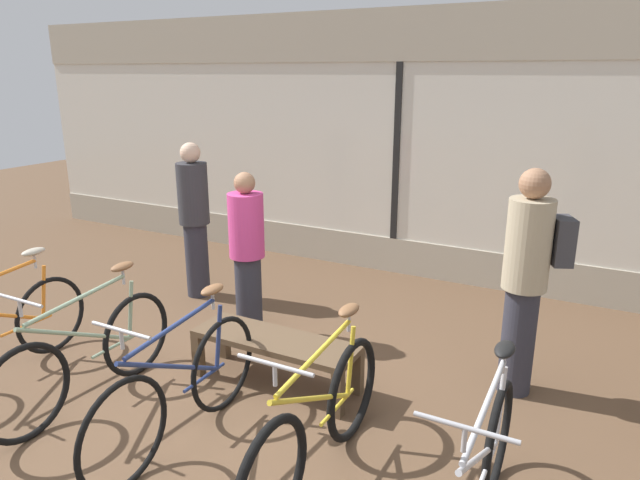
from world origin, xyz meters
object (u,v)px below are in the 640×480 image
(bicycle_right, at_px, (318,424))
(display_bench, at_px, (275,346))
(customer_by_window, at_px, (247,251))
(bicycle_left, at_px, (88,355))
(bicycle_center, at_px, (180,389))
(customer_near_rack, at_px, (194,217))
(customer_mid_floor, at_px, (527,276))

(bicycle_right, height_order, display_bench, bicycle_right)
(bicycle_right, bearing_deg, customer_by_window, 135.63)
(bicycle_left, relative_size, customer_by_window, 1.10)
(bicycle_center, relative_size, bicycle_right, 0.97)
(bicycle_center, relative_size, customer_near_rack, 0.98)
(bicycle_left, bearing_deg, customer_mid_floor, 30.62)
(bicycle_center, height_order, bicycle_right, bicycle_center)
(customer_mid_floor, bearing_deg, bicycle_right, -118.95)
(bicycle_right, relative_size, customer_near_rack, 1.01)
(bicycle_center, distance_m, customer_by_window, 1.84)
(customer_near_rack, bearing_deg, bicycle_center, -52.74)
(customer_near_rack, xyz_separation_m, customer_mid_floor, (3.61, -0.43, 0.06))
(customer_mid_floor, bearing_deg, bicycle_left, -149.38)
(bicycle_left, distance_m, customer_near_rack, 2.32)
(bicycle_center, xyz_separation_m, bicycle_right, (1.02, 0.10, -0.01))
(bicycle_center, bearing_deg, bicycle_right, 5.64)
(customer_near_rack, bearing_deg, customer_mid_floor, -6.74)
(customer_mid_floor, bearing_deg, customer_near_rack, 173.26)
(bicycle_left, relative_size, customer_near_rack, 1.00)
(bicycle_right, bearing_deg, customer_near_rack, 142.02)
(bicycle_left, relative_size, bicycle_right, 0.99)
(customer_by_window, relative_size, customer_mid_floor, 0.88)
(bicycle_left, distance_m, bicycle_center, 0.97)
(bicycle_left, height_order, customer_mid_floor, customer_mid_floor)
(bicycle_left, xyz_separation_m, customer_near_rack, (-0.71, 2.15, 0.53))
(bicycle_left, bearing_deg, customer_by_window, 77.52)
(customer_near_rack, distance_m, customer_by_window, 1.19)
(bicycle_left, distance_m, customer_mid_floor, 3.43)
(bicycle_center, height_order, customer_near_rack, customer_near_rack)
(bicycle_left, xyz_separation_m, customer_mid_floor, (2.91, 1.72, 0.59))
(display_bench, bearing_deg, customer_near_rack, 145.77)
(customer_near_rack, relative_size, customer_mid_floor, 0.97)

